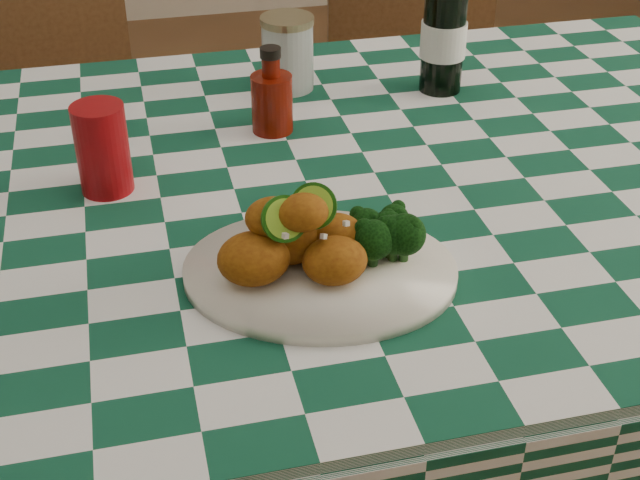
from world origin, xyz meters
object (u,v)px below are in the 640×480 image
object	(u,v)px
fried_chicken_pile	(301,232)
dining_table	(308,386)
mason_jar	(288,53)
beer_bottle	(445,18)
wooden_chair_left	(81,180)
wooden_chair_right	(417,138)
red_tumbler	(102,149)
plate	(320,272)
ketchup_bottle	(272,90)

from	to	relation	value
fried_chicken_pile	dining_table	bearing A→B (deg)	76.43
mason_jar	beer_bottle	bearing A→B (deg)	-14.90
wooden_chair_left	wooden_chair_right	distance (m)	0.79
mason_jar	red_tumbler	bearing A→B (deg)	-138.13
beer_bottle	wooden_chair_right	size ratio (longest dim) A/B	0.29
red_tumbler	wooden_chair_left	xyz separation A→B (m)	(-0.08, 0.71, -0.43)
plate	fried_chicken_pile	world-z (taller)	fried_chicken_pile
plate	red_tumbler	distance (m)	0.37
red_tumbler	plate	bearing A→B (deg)	-49.15
beer_bottle	wooden_chair_left	bearing A→B (deg)	142.65
fried_chicken_pile	mason_jar	xyz separation A→B (m)	(0.10, 0.56, -0.01)
red_tumbler	beer_bottle	size ratio (longest dim) A/B	0.50
plate	red_tumbler	size ratio (longest dim) A/B	2.58
fried_chicken_pile	wooden_chair_right	world-z (taller)	fried_chicken_pile
mason_jar	beer_bottle	distance (m)	0.27
fried_chicken_pile	beer_bottle	bearing A→B (deg)	54.52
mason_jar	dining_table	bearing A→B (deg)	-97.50
dining_table	red_tumbler	world-z (taller)	red_tumbler
dining_table	mason_jar	xyz separation A→B (m)	(0.04, 0.32, 0.46)
ketchup_bottle	mason_jar	size ratio (longest dim) A/B	1.08
mason_jar	wooden_chair_right	world-z (taller)	mason_jar
dining_table	wooden_chair_right	world-z (taller)	wooden_chair_right
plate	wooden_chair_left	world-z (taller)	wooden_chair_left
dining_table	fried_chicken_pile	distance (m)	0.52
fried_chicken_pile	red_tumbler	world-z (taller)	red_tumbler
ketchup_bottle	wooden_chair_right	xyz separation A→B (m)	(0.45, 0.56, -0.41)
red_tumbler	mason_jar	distance (m)	0.43
red_tumbler	beer_bottle	distance (m)	0.61
plate	mason_jar	bearing A→B (deg)	82.12
fried_chicken_pile	red_tumbler	bearing A→B (deg)	128.13
dining_table	wooden_chair_right	bearing A→B (deg)	59.28
red_tumbler	beer_bottle	bearing A→B (deg)	20.87
red_tumbler	ketchup_bottle	size ratio (longest dim) A/B	0.93
wooden_chair_left	wooden_chair_right	xyz separation A→B (m)	(0.79, -0.02, 0.02)
plate	ketchup_bottle	bearing A→B (deg)	87.12
plate	wooden_chair_left	bearing A→B (deg)	107.95
ketchup_bottle	wooden_chair_left	world-z (taller)	ketchup_bottle
mason_jar	wooden_chair_right	xyz separation A→B (m)	(0.39, 0.41, -0.41)
fried_chicken_pile	ketchup_bottle	size ratio (longest dim) A/B	1.17
red_tumbler	beer_bottle	xyz separation A→B (m)	(0.57, 0.22, 0.06)
plate	ketchup_bottle	distance (m)	0.41
plate	ketchup_bottle	world-z (taller)	ketchup_bottle
fried_chicken_pile	wooden_chair_left	distance (m)	1.12
wooden_chair_left	wooden_chair_right	size ratio (longest dim) A/B	0.95
mason_jar	wooden_chair_left	distance (m)	0.73
wooden_chair_left	beer_bottle	bearing A→B (deg)	-51.19
plate	red_tumbler	world-z (taller)	red_tumbler
wooden_chair_right	mason_jar	bearing A→B (deg)	-124.02
red_tumbler	ketchup_bottle	bearing A→B (deg)	26.36
ketchup_bottle	wooden_chair_right	world-z (taller)	ketchup_bottle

